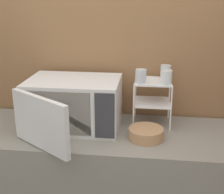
% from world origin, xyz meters
% --- Properties ---
extents(wall_back, '(8.00, 0.06, 2.60)m').
position_xyz_m(wall_back, '(0.00, 0.65, 1.30)').
color(wall_back, olive).
rests_on(wall_back, ground_plane).
extents(counter, '(1.96, 0.61, 0.93)m').
position_xyz_m(counter, '(0.00, 0.31, 0.46)').
color(counter, gray).
rests_on(counter, ground_plane).
extents(microwave, '(0.59, 0.67, 0.31)m').
position_xyz_m(microwave, '(-0.04, 0.35, 1.08)').
color(microwave, silver).
rests_on(microwave, counter).
extents(dish_rack, '(0.24, 0.23, 0.30)m').
position_xyz_m(dish_rack, '(0.47, 0.47, 1.14)').
color(dish_rack, white).
rests_on(dish_rack, counter).
extents(glass_front_left, '(0.07, 0.07, 0.09)m').
position_xyz_m(glass_front_left, '(0.39, 0.40, 1.26)').
color(glass_front_left, silver).
rests_on(glass_front_left, dish_rack).
extents(glass_back_right, '(0.07, 0.07, 0.09)m').
position_xyz_m(glass_back_right, '(0.54, 0.54, 1.26)').
color(glass_back_right, silver).
rests_on(glass_back_right, dish_rack).
extents(glass_front_right, '(0.07, 0.07, 0.09)m').
position_xyz_m(glass_front_right, '(0.55, 0.40, 1.26)').
color(glass_front_right, silver).
rests_on(glass_front_right, dish_rack).
extents(bowl, '(0.21, 0.21, 0.07)m').
position_xyz_m(bowl, '(0.43, 0.23, 0.96)').
color(bowl, '#AD7F56').
rests_on(bowl, counter).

